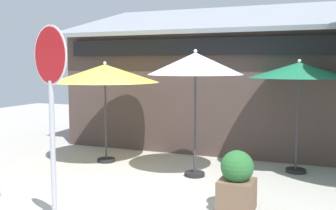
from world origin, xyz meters
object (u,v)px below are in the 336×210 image
(stop_sign, at_px, (51,92))
(patio_umbrella_forest_green_right, at_px, (299,71))
(patio_umbrella_mustard_left, at_px, (105,74))
(patio_umbrella_ivory_center, at_px, (195,65))
(sidewalk_planter, at_px, (237,181))

(stop_sign, xyz_separation_m, patio_umbrella_forest_green_right, (2.77, 4.92, 0.22))
(patio_umbrella_mustard_left, xyz_separation_m, patio_umbrella_ivory_center, (2.45, -0.40, 0.22))
(patio_umbrella_mustard_left, distance_m, patio_umbrella_ivory_center, 2.49)
(patio_umbrella_mustard_left, height_order, patio_umbrella_ivory_center, patio_umbrella_ivory_center)
(patio_umbrella_mustard_left, xyz_separation_m, sidewalk_planter, (3.73, -2.11, -1.69))
(patio_umbrella_forest_green_right, relative_size, sidewalk_planter, 2.51)
(patio_umbrella_mustard_left, relative_size, patio_umbrella_forest_green_right, 1.05)
(sidewalk_planter, bearing_deg, patio_umbrella_forest_green_right, 75.54)
(stop_sign, bearing_deg, sidewalk_planter, 45.68)
(stop_sign, height_order, patio_umbrella_mustard_left, stop_sign)
(patio_umbrella_ivory_center, relative_size, patio_umbrella_forest_green_right, 1.08)
(patio_umbrella_ivory_center, distance_m, sidewalk_planter, 2.87)
(patio_umbrella_mustard_left, xyz_separation_m, patio_umbrella_forest_green_right, (4.46, 0.72, 0.08))
(patio_umbrella_mustard_left, relative_size, patio_umbrella_ivory_center, 0.97)
(patio_umbrella_forest_green_right, height_order, sidewalk_planter, patio_umbrella_forest_green_right)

